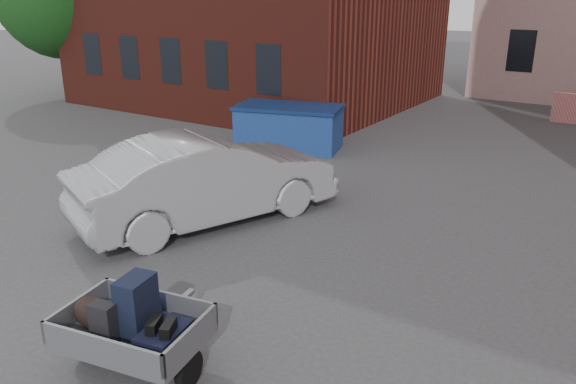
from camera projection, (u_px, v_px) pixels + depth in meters
The scene contains 4 objects.
ground at pixel (233, 288), 8.41m from camera, with size 120.00×120.00×0.00m, color #38383A.
trailer at pixel (132, 325), 6.38m from camera, with size 1.78×1.93×1.20m.
dumpster at pixel (289, 127), 15.71m from camera, with size 3.21×2.25×1.22m.
silver_car at pixel (207, 179), 10.66m from camera, with size 1.76×5.06×1.67m, color #9A9CA0.
Camera 1 is at (4.78, -5.74, 4.19)m, focal length 35.00 mm.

